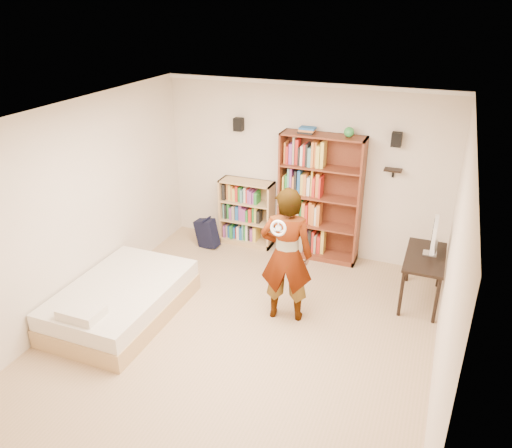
{
  "coord_description": "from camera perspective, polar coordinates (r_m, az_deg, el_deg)",
  "views": [
    {
      "loc": [
        2.02,
        -4.64,
        3.84
      ],
      "look_at": [
        -0.05,
        0.6,
        1.24
      ],
      "focal_mm": 35.0,
      "sensor_mm": 36.0,
      "label": 1
    }
  ],
  "objects": [
    {
      "name": "wall_shelf",
      "position": [
        7.44,
        15.39,
        5.97
      ],
      "size": [
        0.25,
        0.16,
        0.02
      ],
      "primitive_type": "cube",
      "color": "black",
      "rests_on": "room_shell"
    },
    {
      "name": "wii_wheel",
      "position": [
        5.68,
        2.56,
        -0.48
      ],
      "size": [
        0.19,
        0.07,
        0.2
      ],
      "primitive_type": "torus",
      "rotation": [
        1.36,
        0.0,
        0.0
      ],
      "color": "white",
      "rests_on": "person"
    },
    {
      "name": "ground",
      "position": [
        6.35,
        -1.63,
        -12.41
      ],
      "size": [
        4.5,
        5.0,
        0.01
      ],
      "primitive_type": "cube",
      "color": "tan",
      "rests_on": "ground"
    },
    {
      "name": "daybed",
      "position": [
        6.74,
        -15.13,
        -8.02
      ],
      "size": [
        1.26,
        1.94,
        0.57
      ],
      "primitive_type": null,
      "color": "silver",
      "rests_on": "ground"
    },
    {
      "name": "imac",
      "position": [
        6.94,
        19.5,
        -1.49
      ],
      "size": [
        0.13,
        0.49,
        0.48
      ],
      "primitive_type": null,
      "rotation": [
        0.0,
        0.0,
        -0.08
      ],
      "color": "white",
      "rests_on": "computer_desk"
    },
    {
      "name": "tall_bookshelf",
      "position": [
        7.7,
        7.31,
        2.91
      ],
      "size": [
        1.26,
        0.37,
        1.99
      ],
      "primitive_type": null,
      "color": "brown",
      "rests_on": "ground"
    },
    {
      "name": "speaker_right",
      "position": [
        7.31,
        15.78,
        9.29
      ],
      "size": [
        0.14,
        0.12,
        0.2
      ],
      "primitive_type": "cube",
      "color": "black",
      "rests_on": "room_shell"
    },
    {
      "name": "navy_bag",
      "position": [
        8.29,
        -5.62,
        -1.01
      ],
      "size": [
        0.39,
        0.28,
        0.49
      ],
      "primitive_type": null,
      "rotation": [
        0.0,
        0.0,
        -0.12
      ],
      "color": "black",
      "rests_on": "ground"
    },
    {
      "name": "low_bookshelf",
      "position": [
        8.24,
        -1.06,
        1.29
      ],
      "size": [
        0.88,
        0.33,
        1.11
      ],
      "primitive_type": null,
      "color": "tan",
      "rests_on": "ground"
    },
    {
      "name": "room_shell",
      "position": [
        5.47,
        -1.85,
        2.46
      ],
      "size": [
        4.52,
        5.02,
        2.71
      ],
      "color": "silver",
      "rests_on": "ground"
    },
    {
      "name": "crown_molding",
      "position": [
        5.19,
        -1.99,
        11.77
      ],
      "size": [
        4.5,
        5.0,
        0.06
      ],
      "color": "white",
      "rests_on": "room_shell"
    },
    {
      "name": "computer_desk",
      "position": [
        7.14,
        18.43,
        -5.92
      ],
      "size": [
        0.51,
        1.01,
        0.69
      ],
      "primitive_type": null,
      "color": "black",
      "rests_on": "ground"
    },
    {
      "name": "speaker_left",
      "position": [
        7.9,
        -2.01,
        11.31
      ],
      "size": [
        0.14,
        0.12,
        0.2
      ],
      "primitive_type": "cube",
      "color": "black",
      "rests_on": "room_shell"
    },
    {
      "name": "person",
      "position": [
        6.2,
        3.49,
        -3.6
      ],
      "size": [
        0.73,
        0.55,
        1.79
      ],
      "primitive_type": "imported",
      "rotation": [
        0.0,
        0.0,
        3.35
      ],
      "color": "black",
      "rests_on": "ground"
    }
  ]
}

